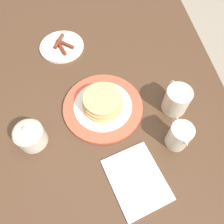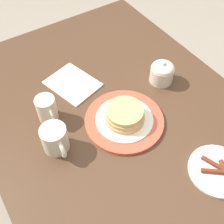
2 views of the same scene
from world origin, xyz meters
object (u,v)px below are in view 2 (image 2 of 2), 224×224
(pancake_plate, at_px, (124,118))
(coffee_mug, at_px, (55,139))
(sugar_bowl, at_px, (162,72))
(side_plate_bacon, at_px, (218,170))
(napkin, at_px, (73,84))
(creamer_pitcher, at_px, (47,108))

(pancake_plate, distance_m, coffee_mug, 0.25)
(coffee_mug, bearing_deg, sugar_bowl, 96.65)
(side_plate_bacon, relative_size, napkin, 0.80)
(coffee_mug, height_order, napkin, coffee_mug)
(pancake_plate, distance_m, napkin, 0.27)
(pancake_plate, height_order, napkin, pancake_plate)
(side_plate_bacon, xyz_separation_m, coffee_mug, (-0.35, -0.37, 0.04))
(side_plate_bacon, relative_size, creamer_pitcher, 1.63)
(coffee_mug, bearing_deg, creamer_pitcher, 166.79)
(side_plate_bacon, distance_m, coffee_mug, 0.51)
(side_plate_bacon, relative_size, coffee_mug, 1.54)
(side_plate_bacon, bearing_deg, coffee_mug, -132.88)
(side_plate_bacon, xyz_separation_m, napkin, (-0.57, -0.20, -0.00))
(coffee_mug, bearing_deg, pancake_plate, 82.38)
(pancake_plate, xyz_separation_m, side_plate_bacon, (0.31, 0.13, -0.02))
(pancake_plate, xyz_separation_m, napkin, (-0.26, -0.06, -0.02))
(napkin, bearing_deg, coffee_mug, -37.97)
(pancake_plate, height_order, coffee_mug, coffee_mug)
(sugar_bowl, bearing_deg, coffee_mug, -83.35)
(creamer_pitcher, height_order, sugar_bowl, creamer_pitcher)
(pancake_plate, relative_size, sugar_bowl, 2.92)
(coffee_mug, height_order, creamer_pitcher, creamer_pitcher)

